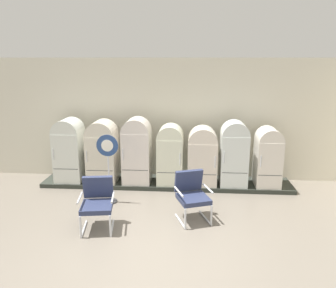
{
  "coord_description": "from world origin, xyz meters",
  "views": [
    {
      "loc": [
        0.63,
        -5.08,
        3.14
      ],
      "look_at": [
        0.06,
        2.75,
        1.14
      ],
      "focal_mm": 36.26,
      "sensor_mm": 36.0,
      "label": 1
    }
  ],
  "objects_px": {
    "armchair_left": "(97,201)",
    "sign_stand": "(108,169)",
    "refrigerator_6": "(268,155)",
    "armchair_right": "(192,193)",
    "refrigerator_2": "(137,149)",
    "refrigerator_1": "(102,150)",
    "refrigerator_0": "(69,148)",
    "refrigerator_5": "(234,152)",
    "refrigerator_4": "(202,154)",
    "refrigerator_3": "(170,153)"
  },
  "relations": [
    {
      "from": "refrigerator_1",
      "to": "refrigerator_6",
      "type": "distance_m",
      "value": 4.07
    },
    {
      "from": "refrigerator_0",
      "to": "refrigerator_5",
      "type": "relative_size",
      "value": 1.0
    },
    {
      "from": "refrigerator_0",
      "to": "refrigerator_3",
      "type": "relative_size",
      "value": 1.08
    },
    {
      "from": "refrigerator_0",
      "to": "refrigerator_2",
      "type": "height_order",
      "value": "refrigerator_2"
    },
    {
      "from": "armchair_left",
      "to": "sign_stand",
      "type": "bearing_deg",
      "value": 92.93
    },
    {
      "from": "refrigerator_3",
      "to": "sign_stand",
      "type": "relative_size",
      "value": 0.94
    },
    {
      "from": "refrigerator_0",
      "to": "refrigerator_5",
      "type": "height_order",
      "value": "same"
    },
    {
      "from": "armchair_left",
      "to": "armchair_right",
      "type": "xyz_separation_m",
      "value": [
        1.77,
        0.49,
        0.0
      ]
    },
    {
      "from": "refrigerator_6",
      "to": "armchair_right",
      "type": "distance_m",
      "value": 2.55
    },
    {
      "from": "refrigerator_4",
      "to": "refrigerator_5",
      "type": "distance_m",
      "value": 0.77
    },
    {
      "from": "refrigerator_2",
      "to": "refrigerator_6",
      "type": "relative_size",
      "value": 1.14
    },
    {
      "from": "refrigerator_2",
      "to": "refrigerator_4",
      "type": "distance_m",
      "value": 1.62
    },
    {
      "from": "refrigerator_0",
      "to": "armchair_right",
      "type": "bearing_deg",
      "value": -29.43
    },
    {
      "from": "refrigerator_6",
      "to": "armchair_left",
      "type": "xyz_separation_m",
      "value": [
        -3.59,
        -2.23,
        -0.32
      ]
    },
    {
      "from": "refrigerator_0",
      "to": "refrigerator_6",
      "type": "relative_size",
      "value": 1.11
    },
    {
      "from": "refrigerator_1",
      "to": "refrigerator_4",
      "type": "height_order",
      "value": "refrigerator_1"
    },
    {
      "from": "refrigerator_1",
      "to": "refrigerator_0",
      "type": "bearing_deg",
      "value": 179.81
    },
    {
      "from": "refrigerator_1",
      "to": "armchair_right",
      "type": "xyz_separation_m",
      "value": [
        2.24,
        -1.74,
        -0.38
      ]
    },
    {
      "from": "refrigerator_4",
      "to": "refrigerator_6",
      "type": "relative_size",
      "value": 1.0
    },
    {
      "from": "refrigerator_6",
      "to": "armchair_right",
      "type": "relative_size",
      "value": 1.47
    },
    {
      "from": "refrigerator_6",
      "to": "sign_stand",
      "type": "height_order",
      "value": "sign_stand"
    },
    {
      "from": "refrigerator_5",
      "to": "refrigerator_6",
      "type": "xyz_separation_m",
      "value": [
        0.82,
        0.04,
        -0.08
      ]
    },
    {
      "from": "refrigerator_1",
      "to": "refrigerator_4",
      "type": "distance_m",
      "value": 2.49
    },
    {
      "from": "refrigerator_4",
      "to": "sign_stand",
      "type": "xyz_separation_m",
      "value": [
        -2.07,
        -1.07,
        -0.07
      ]
    },
    {
      "from": "refrigerator_0",
      "to": "refrigerator_2",
      "type": "xyz_separation_m",
      "value": [
        1.71,
        -0.02,
        0.02
      ]
    },
    {
      "from": "refrigerator_1",
      "to": "armchair_right",
      "type": "relative_size",
      "value": 1.6
    },
    {
      "from": "refrigerator_0",
      "to": "armchair_left",
      "type": "bearing_deg",
      "value": -59.4
    },
    {
      "from": "refrigerator_3",
      "to": "armchair_left",
      "type": "height_order",
      "value": "refrigerator_3"
    },
    {
      "from": "armchair_right",
      "to": "refrigerator_5",
      "type": "bearing_deg",
      "value": 59.55
    },
    {
      "from": "refrigerator_5",
      "to": "armchair_right",
      "type": "relative_size",
      "value": 1.63
    },
    {
      "from": "armchair_right",
      "to": "sign_stand",
      "type": "xyz_separation_m",
      "value": [
        -1.83,
        0.66,
        0.24
      ]
    },
    {
      "from": "sign_stand",
      "to": "refrigerator_3",
      "type": "bearing_deg",
      "value": 39.74
    },
    {
      "from": "refrigerator_1",
      "to": "armchair_left",
      "type": "bearing_deg",
      "value": -77.94
    },
    {
      "from": "refrigerator_0",
      "to": "refrigerator_1",
      "type": "bearing_deg",
      "value": -0.19
    },
    {
      "from": "refrigerator_0",
      "to": "refrigerator_5",
      "type": "distance_m",
      "value": 4.09
    },
    {
      "from": "refrigerator_0",
      "to": "refrigerator_4",
      "type": "height_order",
      "value": "refrigerator_0"
    },
    {
      "from": "refrigerator_1",
      "to": "refrigerator_3",
      "type": "xyz_separation_m",
      "value": [
        1.7,
        -0.01,
        -0.04
      ]
    },
    {
      "from": "refrigerator_0",
      "to": "refrigerator_3",
      "type": "bearing_deg",
      "value": -0.31
    },
    {
      "from": "refrigerator_6",
      "to": "armchair_left",
      "type": "relative_size",
      "value": 1.47
    },
    {
      "from": "refrigerator_5",
      "to": "sign_stand",
      "type": "distance_m",
      "value": 3.02
    },
    {
      "from": "armchair_left",
      "to": "refrigerator_2",
      "type": "bearing_deg",
      "value": 79.82
    },
    {
      "from": "refrigerator_0",
      "to": "refrigerator_4",
      "type": "distance_m",
      "value": 3.33
    },
    {
      "from": "refrigerator_5",
      "to": "refrigerator_6",
      "type": "bearing_deg",
      "value": 2.88
    },
    {
      "from": "refrigerator_1",
      "to": "sign_stand",
      "type": "xyz_separation_m",
      "value": [
        0.42,
        -1.08,
        -0.14
      ]
    },
    {
      "from": "refrigerator_1",
      "to": "refrigerator_5",
      "type": "bearing_deg",
      "value": -0.53
    },
    {
      "from": "refrigerator_6",
      "to": "armchair_left",
      "type": "distance_m",
      "value": 4.24
    },
    {
      "from": "refrigerator_0",
      "to": "sign_stand",
      "type": "distance_m",
      "value": 1.66
    },
    {
      "from": "refrigerator_4",
      "to": "armchair_right",
      "type": "height_order",
      "value": "refrigerator_4"
    },
    {
      "from": "refrigerator_2",
      "to": "armchair_left",
      "type": "height_order",
      "value": "refrigerator_2"
    },
    {
      "from": "refrigerator_5",
      "to": "refrigerator_0",
      "type": "bearing_deg",
      "value": 179.54
    }
  ]
}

